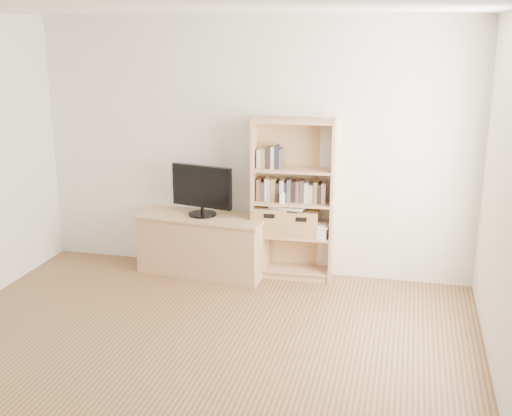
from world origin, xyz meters
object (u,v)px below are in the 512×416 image
(television, at_px, (202,190))
(basket_left, at_px, (271,220))
(tv_stand, at_px, (203,245))
(bookshelf, at_px, (293,200))
(laptop, at_px, (289,206))
(basket_right, at_px, (302,223))
(baby_monitor, at_px, (283,199))

(television, bearing_deg, basket_left, 18.68)
(tv_stand, height_order, television, television)
(bookshelf, bearing_deg, laptop, -165.86)
(basket_right, bearing_deg, tv_stand, -178.76)
(baby_monitor, height_order, basket_right, baby_monitor)
(basket_right, bearing_deg, baby_monitor, -157.12)
(bookshelf, distance_m, television, 0.93)
(basket_right, bearing_deg, television, -178.76)
(basket_left, relative_size, laptop, 1.01)
(tv_stand, xyz_separation_m, laptop, (0.88, 0.09, 0.45))
(baby_monitor, distance_m, basket_right, 0.34)
(basket_left, bearing_deg, basket_right, -1.51)
(bookshelf, relative_size, baby_monitor, 16.65)
(baby_monitor, xyz_separation_m, laptop, (0.05, 0.08, -0.10))
(tv_stand, distance_m, baby_monitor, 1.00)
(baby_monitor, height_order, laptop, baby_monitor)
(laptop, bearing_deg, bookshelf, 27.84)
(baby_monitor, distance_m, basket_left, 0.29)
(baby_monitor, xyz_separation_m, basket_right, (0.19, 0.10, -0.26))
(tv_stand, distance_m, basket_left, 0.77)
(tv_stand, xyz_separation_m, basket_right, (1.02, 0.10, 0.29))
(baby_monitor, distance_m, laptop, 0.14)
(tv_stand, relative_size, basket_left, 3.76)
(laptop, bearing_deg, tv_stand, -163.53)
(bookshelf, bearing_deg, television, -176.72)
(bookshelf, height_order, basket_left, bookshelf)
(laptop, bearing_deg, television, -163.53)
(baby_monitor, bearing_deg, basket_left, 137.91)
(tv_stand, distance_m, television, 0.59)
(bookshelf, height_order, basket_right, bookshelf)
(television, distance_m, basket_left, 0.77)
(tv_stand, relative_size, television, 1.95)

